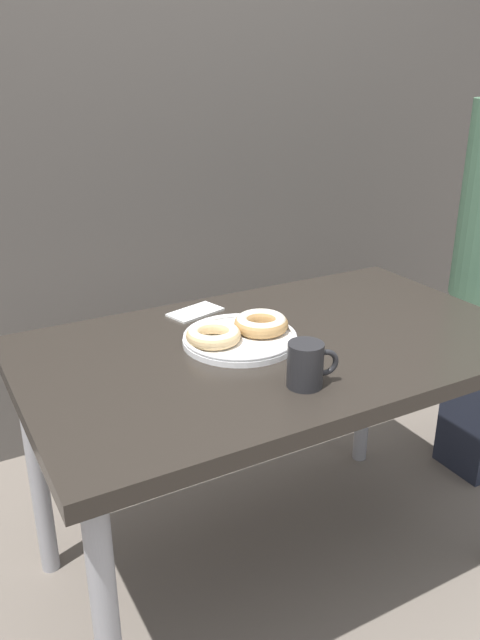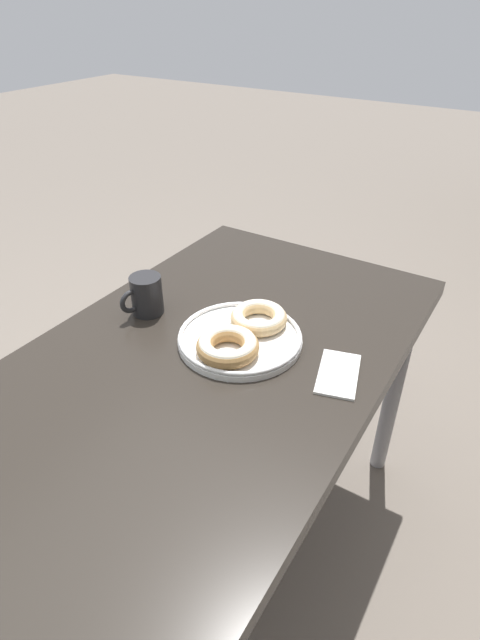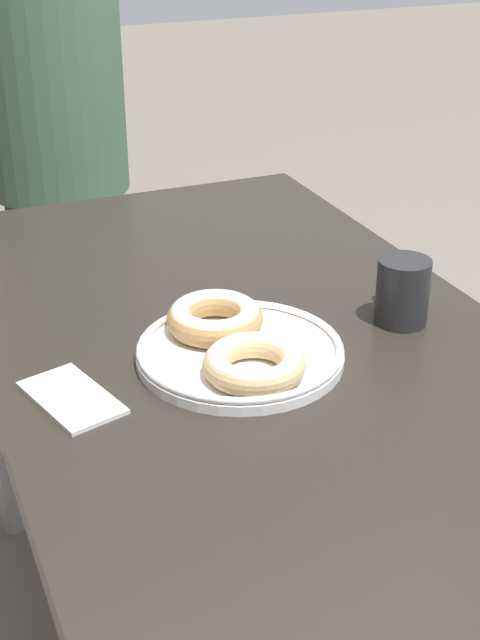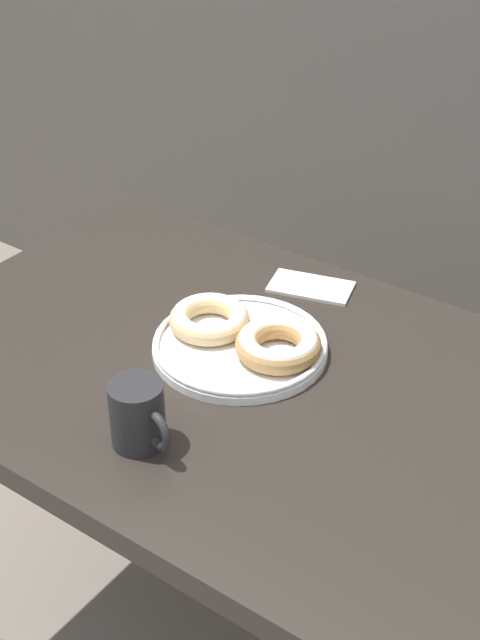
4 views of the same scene
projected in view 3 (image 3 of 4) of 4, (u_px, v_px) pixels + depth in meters
name	position (u px, v px, depth m)	size (l,w,h in m)	color
dining_table	(241.00, 372.00, 1.32)	(1.24, 0.73, 0.71)	#28231E
donut_plate	(236.00, 344.00, 1.18)	(0.32, 0.28, 0.05)	white
coffee_mug	(402.00, 290.00, 1.27)	(0.11, 0.08, 0.10)	#232326
person_figure	(53.00, 140.00, 1.97)	(0.35, 0.32, 1.43)	#232838
napkin	(72.00, 398.00, 1.11)	(0.16, 0.12, 0.01)	white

